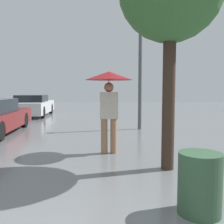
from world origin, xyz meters
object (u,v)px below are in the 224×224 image
trash_bin (200,183)px  parked_car_farthest (33,106)px  pedestrian (109,88)px  street_lamp (140,71)px

trash_bin → parked_car_farthest: bearing=110.8°
pedestrian → trash_bin: bearing=-74.0°
street_lamp → trash_bin: bearing=-95.2°
pedestrian → trash_bin: (0.85, -2.99, -1.15)m
pedestrian → trash_bin: 3.31m
pedestrian → parked_car_farthest: 9.98m
pedestrian → street_lamp: bearing=67.9°
pedestrian → parked_car_farthest: bearing=112.3°
street_lamp → trash_bin: (-0.60, -6.57, -1.82)m
parked_car_farthest → trash_bin: parked_car_farthest is taller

